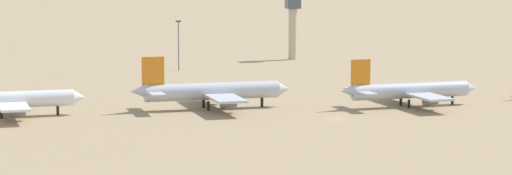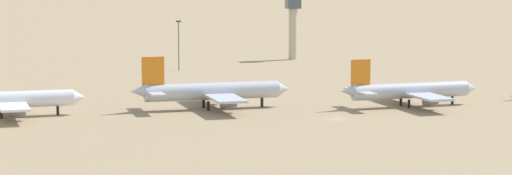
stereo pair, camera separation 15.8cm
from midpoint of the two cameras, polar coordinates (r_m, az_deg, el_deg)
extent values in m
plane|color=#9E8460|center=(298.85, 3.94, -1.53)|extent=(4000.00, 4000.00, 0.00)
cylinder|color=white|center=(307.52, -11.95, -0.58)|extent=(34.15, 6.30, 4.24)
cone|color=white|center=(309.28, -8.54, -0.47)|extent=(3.42, 4.22, 4.03)
cube|color=white|center=(307.67, -11.75, -0.70)|extent=(9.26, 34.34, 0.59)
cylinder|color=slate|center=(315.81, -11.66, -0.77)|extent=(3.96, 2.56, 2.33)
cylinder|color=slate|center=(300.09, -11.43, -1.17)|extent=(3.96, 2.56, 2.33)
cylinder|color=black|center=(309.08, -9.55, -1.11)|extent=(0.74, 0.74, 2.33)
cylinder|color=black|center=(310.38, -12.26, -1.14)|extent=(0.74, 0.74, 2.33)
cylinder|color=black|center=(305.35, -12.20, -1.27)|extent=(0.74, 0.74, 2.33)
cylinder|color=silver|center=(315.43, -2.12, -0.18)|extent=(36.80, 6.78, 4.57)
cone|color=silver|center=(320.69, 1.33, -0.06)|extent=(3.69, 4.55, 4.35)
cone|color=silver|center=(311.27, -5.68, -0.18)|extent=(4.80, 4.16, 3.89)
cube|color=orange|center=(311.35, -4.99, 0.81)|extent=(5.97, 0.93, 7.43)
cube|color=silver|center=(316.45, -5.14, -0.10)|extent=(4.12, 7.98, 0.41)
cube|color=silver|center=(307.54, -4.82, -0.30)|extent=(4.12, 7.98, 0.41)
cube|color=silver|center=(315.78, -1.92, -0.30)|extent=(9.98, 37.00, 0.64)
cylinder|color=slate|center=(324.52, -2.09, -0.39)|extent=(4.26, 2.76, 2.52)
cylinder|color=slate|center=(308.03, -1.33, -0.78)|extent=(4.26, 2.76, 2.52)
cylinder|color=black|center=(319.44, 0.30, -0.73)|extent=(0.80, 0.80, 2.52)
cylinder|color=black|center=(318.14, -2.54, -0.77)|extent=(0.80, 0.80, 2.52)
cylinder|color=black|center=(312.85, -2.31, -0.90)|extent=(0.80, 0.80, 2.52)
cylinder|color=silver|center=(322.62, 7.49, -0.14)|extent=(33.97, 7.73, 4.21)
cone|color=silver|center=(330.99, 10.34, -0.02)|extent=(3.56, 4.31, 4.00)
cone|color=silver|center=(315.02, 4.49, -0.16)|extent=(4.57, 4.00, 3.58)
cube|color=orange|center=(315.84, 5.09, 0.74)|extent=(5.50, 1.10, 6.85)
cube|color=silver|center=(320.28, 4.78, -0.09)|extent=(4.11, 7.48, 0.38)
cube|color=silver|center=(312.61, 5.39, -0.27)|extent=(4.11, 7.48, 0.38)
cube|color=silver|center=(323.16, 7.65, -0.25)|extent=(10.67, 34.28, 0.59)
cylinder|color=slate|center=(330.85, 7.21, -0.33)|extent=(4.02, 2.70, 2.32)
cylinder|color=slate|center=(316.80, 8.45, -0.68)|extent=(4.02, 2.70, 2.32)
cylinder|color=black|center=(328.80, 9.49, -0.62)|extent=(0.74, 0.74, 2.32)
cylinder|color=black|center=(324.62, 7.03, -0.67)|extent=(0.74, 0.74, 2.32)
cylinder|color=black|center=(320.10, 7.42, -0.79)|extent=(0.74, 0.74, 2.32)
cylinder|color=#C6B793|center=(448.89, 1.81, 2.60)|extent=(3.20, 3.20, 19.42)
cube|color=#4C5660|center=(448.09, 1.82, 4.19)|extent=(5.20, 5.20, 5.48)
cylinder|color=#59595E|center=(410.39, -3.75, 2.00)|extent=(0.36, 0.36, 16.94)
cube|color=#333333|center=(409.72, -3.76, 3.21)|extent=(1.80, 0.50, 0.50)
camera|label=1|loc=(0.08, -89.99, 0.00)|focal=82.71mm
camera|label=2|loc=(0.08, 90.01, 0.00)|focal=82.71mm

